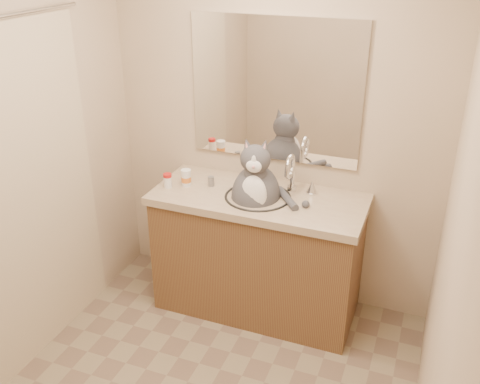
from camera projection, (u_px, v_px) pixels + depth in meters
name	position (u px, v px, depth m)	size (l,w,h in m)	color
room	(188.00, 214.00, 2.38)	(2.22, 2.52, 2.42)	#85775C
vanity	(258.00, 251.00, 3.52)	(1.34, 0.59, 1.12)	brown
mirror	(275.00, 91.00, 3.31)	(1.10, 0.02, 0.90)	white
shower_curtain	(22.00, 200.00, 2.88)	(0.02, 1.30, 1.93)	beige
cat	(256.00, 192.00, 3.31)	(0.49, 0.39, 0.61)	#444449
pill_bottle_redcap	(168.00, 180.00, 3.43)	(0.07, 0.07, 0.09)	white
pill_bottle_orange	(186.00, 178.00, 3.45)	(0.08, 0.08, 0.11)	white
grey_canister	(211.00, 181.00, 3.46)	(0.04, 0.04, 0.07)	gray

